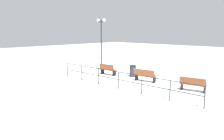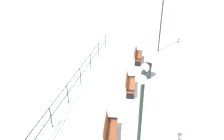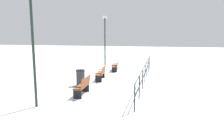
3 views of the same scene
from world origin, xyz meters
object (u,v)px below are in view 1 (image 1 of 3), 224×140
(lamppost_middle, at_px, (101,32))
(trash_bin, at_px, (133,71))
(bench_third, at_px, (108,69))
(bench_second, at_px, (145,75))
(bench_nearest, at_px, (193,84))

(lamppost_middle, xyz_separation_m, trash_bin, (-0.42, -4.12, -3.11))
(bench_third, distance_m, lamppost_middle, 3.97)
(bench_third, bearing_deg, bench_second, -91.94)
(bench_nearest, relative_size, lamppost_middle, 0.34)
(bench_nearest, xyz_separation_m, bench_third, (0.11, 7.53, 0.02))
(bench_nearest, relative_size, bench_second, 0.96)
(bench_third, bearing_deg, lamppost_middle, 55.05)
(bench_nearest, xyz_separation_m, bench_second, (0.19, 3.76, 0.02))
(bench_second, bearing_deg, trash_bin, 58.24)
(bench_nearest, xyz_separation_m, lamppost_middle, (1.42, 9.64, 3.11))
(bench_nearest, bearing_deg, lamppost_middle, 72.21)
(bench_third, relative_size, trash_bin, 1.66)
(lamppost_middle, bearing_deg, bench_nearest, -98.36)
(bench_second, bearing_deg, bench_nearest, -100.06)
(bench_nearest, relative_size, bench_third, 1.06)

